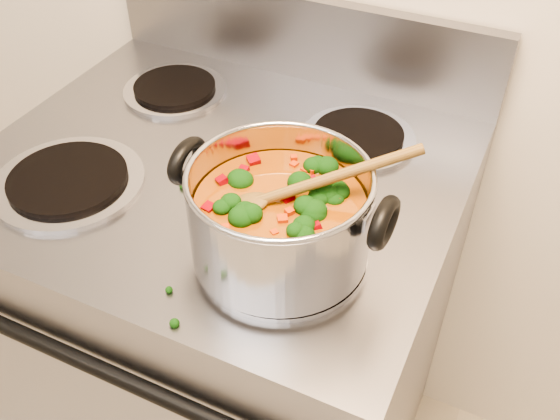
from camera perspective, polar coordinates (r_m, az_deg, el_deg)
The scene contains 4 objects.
electric_range at distance 1.35m, azimuth -4.23°, elevation -10.97°, with size 0.78×0.70×1.08m.
stockpot at distance 0.81m, azimuth 0.02°, elevation -0.57°, with size 0.29×0.24×0.15m.
wooden_spoon at distance 0.78m, azimuth 0.90°, elevation 1.73°, with size 0.23×0.16×0.09m.
cooktop_crumbs at distance 0.96m, azimuth -3.35°, elevation 1.34°, with size 0.35×0.14×0.01m.
Camera 1 is at (0.51, 0.46, 1.54)m, focal length 40.00 mm.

